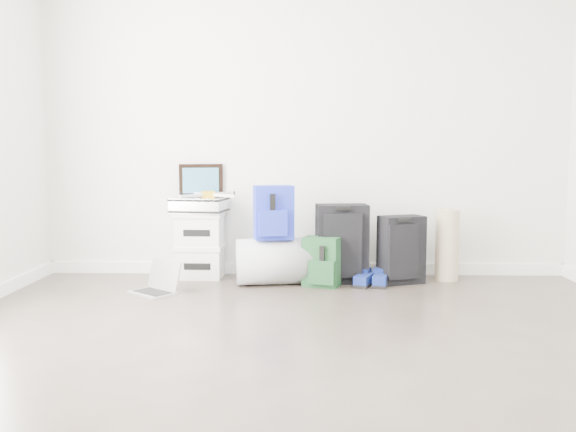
{
  "coord_description": "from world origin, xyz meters",
  "views": [
    {
      "loc": [
        0.01,
        -2.78,
        1.07
      ],
      "look_at": [
        -0.13,
        1.9,
        0.57
      ],
      "focal_mm": 38.0,
      "sensor_mm": 36.0,
      "label": 1
    }
  ],
  "objects_px": {
    "boxes_stack": "(200,245)",
    "carry_on": "(401,250)",
    "laptop": "(157,285)",
    "large_suitcase": "(342,244)",
    "briefcase": "(199,205)",
    "duffel_bag": "(274,261)"
  },
  "relations": [
    {
      "from": "boxes_stack",
      "to": "carry_on",
      "type": "relative_size",
      "value": 1.02
    },
    {
      "from": "laptop",
      "to": "large_suitcase",
      "type": "bearing_deg",
      "value": 55.67
    },
    {
      "from": "briefcase",
      "to": "carry_on",
      "type": "xyz_separation_m",
      "value": [
        1.68,
        -0.18,
        -0.35
      ]
    },
    {
      "from": "carry_on",
      "to": "boxes_stack",
      "type": "bearing_deg",
      "value": 153.09
    },
    {
      "from": "boxes_stack",
      "to": "laptop",
      "type": "xyz_separation_m",
      "value": [
        -0.23,
        -0.59,
        -0.22
      ]
    },
    {
      "from": "boxes_stack",
      "to": "briefcase",
      "type": "height_order",
      "value": "briefcase"
    },
    {
      "from": "boxes_stack",
      "to": "laptop",
      "type": "bearing_deg",
      "value": -109.99
    },
    {
      "from": "duffel_bag",
      "to": "laptop",
      "type": "xyz_separation_m",
      "value": [
        -0.87,
        -0.34,
        -0.13
      ]
    },
    {
      "from": "boxes_stack",
      "to": "laptop",
      "type": "distance_m",
      "value": 0.67
    },
    {
      "from": "large_suitcase",
      "to": "carry_on",
      "type": "bearing_deg",
      "value": -8.69
    },
    {
      "from": "briefcase",
      "to": "laptop",
      "type": "height_order",
      "value": "briefcase"
    },
    {
      "from": "large_suitcase",
      "to": "laptop",
      "type": "bearing_deg",
      "value": -168.9
    },
    {
      "from": "carry_on",
      "to": "duffel_bag",
      "type": "bearing_deg",
      "value": 162.91
    },
    {
      "from": "duffel_bag",
      "to": "laptop",
      "type": "bearing_deg",
      "value": -168.12
    },
    {
      "from": "boxes_stack",
      "to": "duffel_bag",
      "type": "height_order",
      "value": "boxes_stack"
    },
    {
      "from": "laptop",
      "to": "duffel_bag",
      "type": "bearing_deg",
      "value": 60.18
    },
    {
      "from": "boxes_stack",
      "to": "laptop",
      "type": "relative_size",
      "value": 1.35
    },
    {
      "from": "large_suitcase",
      "to": "laptop",
      "type": "distance_m",
      "value": 1.51
    },
    {
      "from": "carry_on",
      "to": "briefcase",
      "type": "bearing_deg",
      "value": 153.09
    },
    {
      "from": "duffel_bag",
      "to": "briefcase",
      "type": "bearing_deg",
      "value": 149.45
    },
    {
      "from": "briefcase",
      "to": "carry_on",
      "type": "bearing_deg",
      "value": 2.46
    },
    {
      "from": "briefcase",
      "to": "large_suitcase",
      "type": "distance_m",
      "value": 1.24
    }
  ]
}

